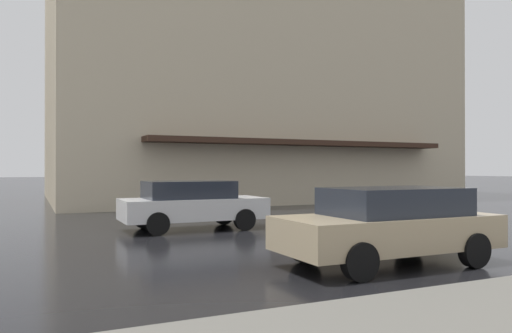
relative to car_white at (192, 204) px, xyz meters
name	(u,v)px	position (x,y,z in m)	size (l,w,h in m)	color
haussmann_block_corner	(240,32)	(14.59, -7.75, 9.67)	(16.40, 22.17, 21.29)	beige
car_white	(192,204)	(0.00, 0.00, 0.00)	(1.85, 4.10, 1.41)	silver
car_champagne	(390,224)	(-6.50, -1.69, 0.00)	(1.85, 4.10, 1.41)	tan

